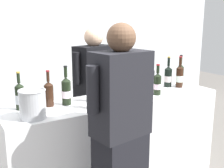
{
  "coord_description": "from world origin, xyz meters",
  "views": [
    {
      "loc": [
        -1.34,
        -2.13,
        1.71
      ],
      "look_at": [
        -0.07,
        0.0,
        1.13
      ],
      "focal_mm": 44.26,
      "sensor_mm": 36.0,
      "label": 1
    }
  ],
  "objects": [
    {
      "name": "wine_bottle_0",
      "position": [
        0.83,
        0.04,
        1.1
      ],
      "size": [
        0.08,
        0.08,
        0.34
      ],
      "color": "black",
      "rests_on": "counter"
    },
    {
      "name": "wine_bottle_9",
      "position": [
        -0.08,
        0.04,
        1.1
      ],
      "size": [
        0.08,
        0.08,
        0.33
      ],
      "color": "black",
      "rests_on": "counter"
    },
    {
      "name": "wine_bottle_6",
      "position": [
        -0.34,
        -0.15,
        1.09
      ],
      "size": [
        0.07,
        0.07,
        0.31
      ],
      "color": "black",
      "rests_on": "counter"
    },
    {
      "name": "wine_bottle_3",
      "position": [
        -0.64,
        0.11,
        1.09
      ],
      "size": [
        0.08,
        0.08,
        0.32
      ],
      "color": "black",
      "rests_on": "counter"
    },
    {
      "name": "wine_bottle_1",
      "position": [
        -0.24,
        0.05,
        1.1
      ],
      "size": [
        0.08,
        0.08,
        0.32
      ],
      "color": "black",
      "rests_on": "counter"
    },
    {
      "name": "counter",
      "position": [
        0.0,
        0.0,
        0.49
      ],
      "size": [
        2.14,
        0.52,
        0.98
      ],
      "primitive_type": "cube",
      "color": "white",
      "rests_on": "ground_plane"
    },
    {
      "name": "person_guest",
      "position": [
        -0.36,
        -0.61,
        0.83
      ],
      "size": [
        0.54,
        0.29,
        1.69
      ],
      "color": "black",
      "rests_on": "ground_plane"
    },
    {
      "name": "wine_bottle_2",
      "position": [
        0.9,
        0.11,
        1.11
      ],
      "size": [
        0.07,
        0.07,
        0.35
      ],
      "color": "black",
      "rests_on": "counter"
    },
    {
      "name": "wine_glass",
      "position": [
        0.16,
        -0.01,
        1.1
      ],
      "size": [
        0.08,
        0.08,
        0.17
      ],
      "color": "silver",
      "rests_on": "counter"
    },
    {
      "name": "ice_bucket",
      "position": [
        -0.84,
        -0.12,
        1.09
      ],
      "size": [
        0.21,
        0.21,
        0.22
      ],
      "color": "silver",
      "rests_on": "counter"
    },
    {
      "name": "potted_shrub",
      "position": [
        0.79,
        1.32,
        0.82
      ],
      "size": [
        0.54,
        0.57,
        1.29
      ],
      "color": "brown",
      "rests_on": "ground_plane"
    },
    {
      "name": "wine_bottle_10",
      "position": [
        0.73,
        0.12,
        1.09
      ],
      "size": [
        0.08,
        0.08,
        0.34
      ],
      "color": "black",
      "rests_on": "counter"
    },
    {
      "name": "wine_bottle_5",
      "position": [
        -0.87,
        0.14,
        1.09
      ],
      "size": [
        0.08,
        0.08,
        0.32
      ],
      "color": "black",
      "rests_on": "counter"
    },
    {
      "name": "wine_bottle_7",
      "position": [
        0.05,
        0.13,
        1.08
      ],
      "size": [
        0.08,
        0.08,
        0.31
      ],
      "color": "black",
      "rests_on": "counter"
    },
    {
      "name": "wine_bottle_11",
      "position": [
        0.47,
        0.11,
        1.11
      ],
      "size": [
        0.08,
        0.08,
        0.35
      ],
      "color": "black",
      "rests_on": "counter"
    },
    {
      "name": "wine_bottle_4",
      "position": [
        -0.49,
        0.08,
        1.1
      ],
      "size": [
        0.08,
        0.08,
        0.35
      ],
      "color": "black",
      "rests_on": "counter"
    },
    {
      "name": "person_server",
      "position": [
        0.05,
        0.59,
        0.79
      ],
      "size": [
        0.57,
        0.36,
        1.63
      ],
      "color": "black",
      "rests_on": "ground_plane"
    },
    {
      "name": "wine_bottle_8",
      "position": [
        0.41,
        -0.08,
        1.09
      ],
      "size": [
        0.07,
        0.07,
        0.31
      ],
      "color": "black",
      "rests_on": "counter"
    },
    {
      "name": "wall_back",
      "position": [
        0.0,
        2.6,
        1.4
      ],
      "size": [
        8.0,
        0.1,
        2.8
      ],
      "primitive_type": "cube",
      "color": "silver",
      "rests_on": "ground_plane"
    }
  ]
}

